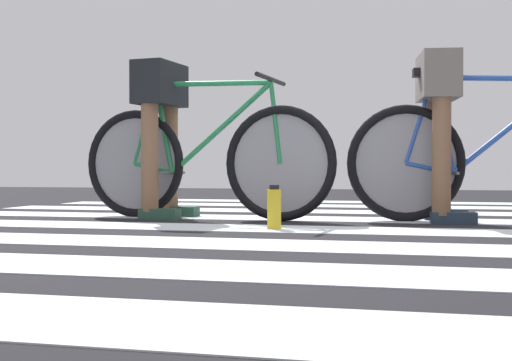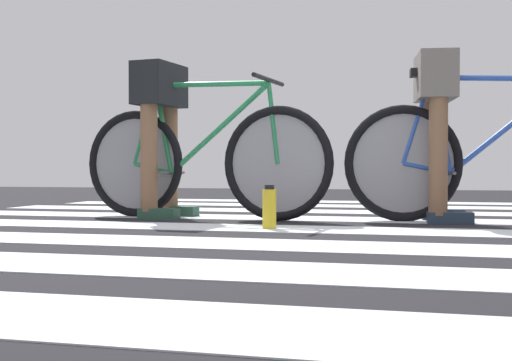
% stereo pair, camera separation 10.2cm
% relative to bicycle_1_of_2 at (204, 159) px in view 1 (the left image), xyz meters
% --- Properties ---
extents(ground, '(18.00, 14.00, 0.02)m').
position_rel_bicycle_1_of_2_xyz_m(ground, '(0.81, -0.43, -0.40)').
color(ground, black).
extents(crosswalk_markings, '(5.46, 5.73, 0.00)m').
position_rel_bicycle_1_of_2_xyz_m(crosswalk_markings, '(0.81, -0.23, -0.38)').
color(crosswalk_markings, silver).
rests_on(crosswalk_markings, ground).
extents(bicycle_1_of_2, '(1.73, 0.52, 0.93)m').
position_rel_bicycle_1_of_2_xyz_m(bicycle_1_of_2, '(0.00, 0.00, 0.00)').
color(bicycle_1_of_2, black).
rests_on(bicycle_1_of_2, ground).
extents(cyclist_1_of_2, '(0.35, 0.43, 1.02)m').
position_rel_bicycle_1_of_2_xyz_m(cyclist_1_of_2, '(-0.31, 0.04, 0.27)').
color(cyclist_1_of_2, brown).
rests_on(cyclist_1_of_2, ground).
extents(bicycle_2_of_2, '(1.73, 0.52, 0.93)m').
position_rel_bicycle_1_of_2_xyz_m(bicycle_2_of_2, '(1.77, 0.13, 0.00)').
color(bicycle_2_of_2, black).
rests_on(bicycle_2_of_2, ground).
extents(cyclist_2_of_2, '(0.36, 0.43, 1.02)m').
position_rel_bicycle_1_of_2_xyz_m(cyclist_2_of_2, '(1.46, 0.09, 0.28)').
color(cyclist_2_of_2, brown).
rests_on(cyclist_2_of_2, ground).
extents(water_bottle, '(0.07, 0.07, 0.24)m').
position_rel_bicycle_1_of_2_xyz_m(water_bottle, '(0.59, -0.63, -0.27)').
color(water_bottle, gold).
rests_on(water_bottle, ground).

